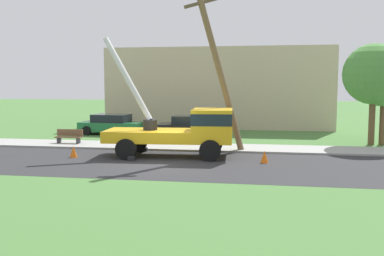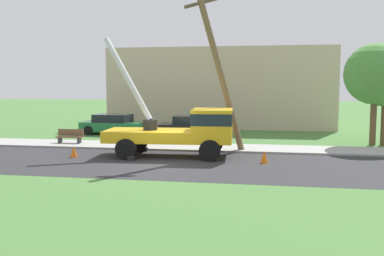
{
  "view_description": "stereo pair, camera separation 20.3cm",
  "coord_description": "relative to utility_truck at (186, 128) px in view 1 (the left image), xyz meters",
  "views": [
    {
      "loc": [
        4.6,
        -19.1,
        3.61
      ],
      "look_at": [
        1.07,
        2.09,
        1.41
      ],
      "focal_mm": 41.2,
      "sensor_mm": 36.0,
      "label": 1
    },
    {
      "loc": [
        4.8,
        -19.06,
        3.61
      ],
      "look_at": [
        1.07,
        2.09,
        1.41
      ],
      "focal_mm": 41.2,
      "sensor_mm": 36.0,
      "label": 2
    }
  ],
  "objects": [
    {
      "name": "sidewalk_strip",
      "position": [
        -0.79,
        2.91,
        -1.36
      ],
      "size": [
        80.0,
        2.76,
        0.1
      ],
      "primitive_type": "cube",
      "color": "#9E9E99",
      "rests_on": "ground"
    },
    {
      "name": "utility_truck",
      "position": [
        0.0,
        0.0,
        0.0
      ],
      "size": [
        6.91,
        3.21,
        5.98
      ],
      "color": "gold",
      "rests_on": "ground"
    },
    {
      "name": "parked_sedan_black",
      "position": [
        -1.09,
        7.97,
        -0.7
      ],
      "size": [
        4.51,
        2.21,
        1.42
      ],
      "color": "black",
      "rests_on": "ground"
    },
    {
      "name": "leaning_utility_pole",
      "position": [
        1.41,
        1.49,
        3.05
      ],
      "size": [
        3.05,
        1.81,
        8.7
      ],
      "color": "brown",
      "rests_on": "ground"
    },
    {
      "name": "lowrise_building_backdrop",
      "position": [
        0.05,
        15.7,
        1.79
      ],
      "size": [
        18.0,
        6.0,
        6.4
      ],
      "primitive_type": "cube",
      "color": "#C6B293",
      "rests_on": "ground"
    },
    {
      "name": "roadside_tree_near",
      "position": [
        9.97,
        5.86,
        2.69
      ],
      "size": [
        3.52,
        3.52,
        5.88
      ],
      "color": "brown",
      "rests_on": "ground"
    },
    {
      "name": "road_asphalt",
      "position": [
        -0.79,
        -2.01,
        -1.4
      ],
      "size": [
        80.0,
        7.07,
        0.01
      ],
      "primitive_type": "cube",
      "color": "#2B2B2D",
      "rests_on": "ground"
    },
    {
      "name": "traffic_cone_behind",
      "position": [
        -5.37,
        -1.15,
        -1.13
      ],
      "size": [
        0.36,
        0.36,
        0.56
      ],
      "primitive_type": "cone",
      "color": "orange",
      "rests_on": "ground"
    },
    {
      "name": "park_bench",
      "position": [
        -7.52,
        2.97,
        -0.95
      ],
      "size": [
        1.6,
        0.45,
        0.9
      ],
      "color": "brown",
      "rests_on": "ground"
    },
    {
      "name": "ground_plane",
      "position": [
        -0.79,
        9.99,
        -1.41
      ],
      "size": [
        120.0,
        120.0,
        0.0
      ],
      "primitive_type": "plane",
      "color": "#477538"
    },
    {
      "name": "traffic_cone_ahead",
      "position": [
        3.82,
        -1.13,
        -1.13
      ],
      "size": [
        0.36,
        0.36,
        0.56
      ],
      "primitive_type": "cone",
      "color": "orange",
      "rests_on": "ground"
    },
    {
      "name": "parked_sedan_green",
      "position": [
        -6.85,
        8.36,
        -0.7
      ],
      "size": [
        4.53,
        2.25,
        1.42
      ],
      "color": "#1E6638",
      "rests_on": "ground"
    }
  ]
}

